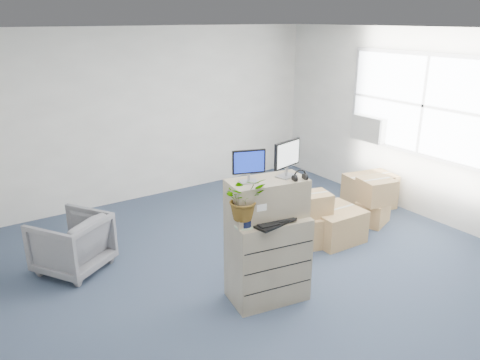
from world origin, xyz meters
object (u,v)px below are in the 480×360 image
(filing_cabinet_lower, at_px, (268,258))
(potted_plant, at_px, (244,204))
(monitor_right, at_px, (287,157))
(keyboard, at_px, (275,223))
(monitor_left, at_px, (249,164))
(office_chair, at_px, (71,241))
(water_bottle, at_px, (277,206))

(filing_cabinet_lower, bearing_deg, potted_plant, -165.11)
(monitor_right, distance_m, keyboard, 0.69)
(monitor_right, bearing_deg, filing_cabinet_lower, 169.23)
(monitor_left, bearing_deg, monitor_right, 7.90)
(keyboard, distance_m, office_chair, 2.56)
(keyboard, xyz_separation_m, potted_plant, (-0.29, 0.12, 0.23))
(filing_cabinet_lower, xyz_separation_m, office_chair, (-1.60, 1.79, -0.09))
(filing_cabinet_lower, height_order, keyboard, keyboard)
(monitor_left, distance_m, office_chair, 2.50)
(potted_plant, relative_size, office_chair, 0.68)
(office_chair, bearing_deg, potted_plant, 92.20)
(monitor_right, bearing_deg, office_chair, 122.17)
(filing_cabinet_lower, xyz_separation_m, monitor_right, (0.23, 0.01, 1.10))
(potted_plant, bearing_deg, office_chair, 124.91)
(filing_cabinet_lower, relative_size, monitor_right, 2.47)
(monitor_left, bearing_deg, filing_cabinet_lower, -6.96)
(monitor_left, distance_m, monitor_right, 0.43)
(filing_cabinet_lower, xyz_separation_m, monitor_left, (-0.19, 0.09, 1.07))
(monitor_left, distance_m, keyboard, 0.65)
(filing_cabinet_lower, bearing_deg, keyboard, -93.61)
(keyboard, height_order, water_bottle, water_bottle)
(filing_cabinet_lower, bearing_deg, monitor_left, 164.10)
(water_bottle, height_order, potted_plant, potted_plant)
(water_bottle, relative_size, office_chair, 0.28)
(water_bottle, bearing_deg, monitor_left, 165.01)
(monitor_left, height_order, potted_plant, monitor_left)
(filing_cabinet_lower, bearing_deg, water_bottle, 13.68)
(monitor_left, distance_m, potted_plant, 0.39)
(water_bottle, relative_size, potted_plant, 0.42)
(monitor_right, distance_m, potted_plant, 0.68)
(office_chair, bearing_deg, water_bottle, 101.22)
(filing_cabinet_lower, distance_m, monitor_right, 1.12)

